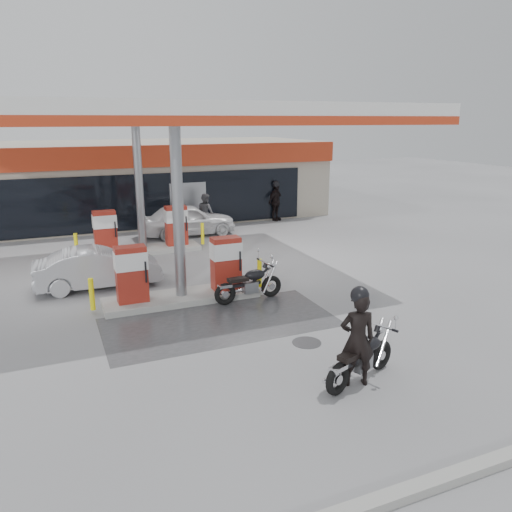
{
  "coord_description": "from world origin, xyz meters",
  "views": [
    {
      "loc": [
        -3.39,
        -11.59,
        5.16
      ],
      "look_at": [
        2.24,
        1.66,
        1.2
      ],
      "focal_mm": 35.0,
      "sensor_mm": 36.0,
      "label": 1
    }
  ],
  "objects_px": {
    "hatchback_silver": "(98,268)",
    "pump_island_far": "(142,235)",
    "pump_island_near": "(181,277)",
    "parked_motorcycle": "(250,284)",
    "biker_main": "(357,339)",
    "main_motorcycle": "(362,359)",
    "attendant": "(206,212)",
    "biker_walking": "(276,202)",
    "sedan_white": "(188,220)"
  },
  "relations": [
    {
      "from": "pump_island_far",
      "to": "hatchback_silver",
      "type": "xyz_separation_m",
      "value": [
        -2.09,
        -3.8,
        -0.07
      ]
    },
    {
      "from": "pump_island_near",
      "to": "pump_island_far",
      "type": "xyz_separation_m",
      "value": [
        0.0,
        6.0,
        0.0
      ]
    },
    {
      "from": "hatchback_silver",
      "to": "pump_island_far",
      "type": "bearing_deg",
      "value": -27.61
    },
    {
      "from": "attendant",
      "to": "hatchback_silver",
      "type": "distance_m",
      "value": 8.67
    },
    {
      "from": "pump_island_near",
      "to": "main_motorcycle",
      "type": "relative_size",
      "value": 2.49
    },
    {
      "from": "hatchback_silver",
      "to": "main_motorcycle",
      "type": "bearing_deg",
      "value": -151.4
    },
    {
      "from": "pump_island_near",
      "to": "pump_island_far",
      "type": "distance_m",
      "value": 6.0
    },
    {
      "from": "pump_island_far",
      "to": "parked_motorcycle",
      "type": "height_order",
      "value": "pump_island_far"
    },
    {
      "from": "hatchback_silver",
      "to": "attendant",
      "type": "bearing_deg",
      "value": -39.18
    },
    {
      "from": "pump_island_far",
      "to": "biker_walking",
      "type": "xyz_separation_m",
      "value": [
        7.67,
        3.8,
        0.27
      ]
    },
    {
      "from": "biker_main",
      "to": "parked_motorcycle",
      "type": "bearing_deg",
      "value": -72.49
    },
    {
      "from": "main_motorcycle",
      "to": "biker_main",
      "type": "xyz_separation_m",
      "value": [
        -0.18,
        -0.07,
        0.48
      ]
    },
    {
      "from": "pump_island_far",
      "to": "hatchback_silver",
      "type": "distance_m",
      "value": 4.34
    },
    {
      "from": "pump_island_far",
      "to": "parked_motorcycle",
      "type": "relative_size",
      "value": 2.36
    },
    {
      "from": "parked_motorcycle",
      "to": "attendant",
      "type": "xyz_separation_m",
      "value": [
        1.68,
        9.59,
        0.4
      ]
    },
    {
      "from": "pump_island_near",
      "to": "sedan_white",
      "type": "relative_size",
      "value": 1.2
    },
    {
      "from": "sedan_white",
      "to": "attendant",
      "type": "relative_size",
      "value": 2.39
    },
    {
      "from": "pump_island_far",
      "to": "pump_island_near",
      "type": "bearing_deg",
      "value": -90.0
    },
    {
      "from": "attendant",
      "to": "biker_walking",
      "type": "distance_m",
      "value": 4.26
    },
    {
      "from": "hatchback_silver",
      "to": "parked_motorcycle",
      "type": "bearing_deg",
      "value": -126.02
    },
    {
      "from": "pump_island_near",
      "to": "biker_main",
      "type": "relative_size",
      "value": 2.64
    },
    {
      "from": "biker_walking",
      "to": "sedan_white",
      "type": "bearing_deg",
      "value": 167.73
    },
    {
      "from": "attendant",
      "to": "hatchback_silver",
      "type": "bearing_deg",
      "value": 120.33
    },
    {
      "from": "attendant",
      "to": "hatchback_silver",
      "type": "xyz_separation_m",
      "value": [
        -5.62,
        -6.6,
        -0.26
      ]
    },
    {
      "from": "biker_main",
      "to": "sedan_white",
      "type": "relative_size",
      "value": 0.45
    },
    {
      "from": "parked_motorcycle",
      "to": "attendant",
      "type": "height_order",
      "value": "attendant"
    },
    {
      "from": "main_motorcycle",
      "to": "hatchback_silver",
      "type": "xyz_separation_m",
      "value": [
        -4.24,
        8.19,
        0.15
      ]
    },
    {
      "from": "biker_main",
      "to": "hatchback_silver",
      "type": "relative_size",
      "value": 0.5
    },
    {
      "from": "sedan_white",
      "to": "hatchback_silver",
      "type": "relative_size",
      "value": 1.11
    },
    {
      "from": "biker_main",
      "to": "parked_motorcycle",
      "type": "relative_size",
      "value": 0.9
    },
    {
      "from": "main_motorcycle",
      "to": "biker_walking",
      "type": "bearing_deg",
      "value": 50.29
    },
    {
      "from": "biker_main",
      "to": "sedan_white",
      "type": "bearing_deg",
      "value": -75.89
    },
    {
      "from": "pump_island_far",
      "to": "parked_motorcycle",
      "type": "xyz_separation_m",
      "value": [
        1.85,
        -6.79,
        -0.22
      ]
    },
    {
      "from": "pump_island_far",
      "to": "biker_main",
      "type": "relative_size",
      "value": 2.64
    },
    {
      "from": "hatchback_silver",
      "to": "pump_island_near",
      "type": "bearing_deg",
      "value": -135.24
    },
    {
      "from": "main_motorcycle",
      "to": "biker_walking",
      "type": "relative_size",
      "value": 1.05
    },
    {
      "from": "sedan_white",
      "to": "biker_main",
      "type": "bearing_deg",
      "value": 178.02
    },
    {
      "from": "pump_island_far",
      "to": "main_motorcycle",
      "type": "height_order",
      "value": "pump_island_far"
    },
    {
      "from": "parked_motorcycle",
      "to": "main_motorcycle",
      "type": "bearing_deg",
      "value": -90.85
    },
    {
      "from": "biker_main",
      "to": "sedan_white",
      "type": "distance_m",
      "value": 14.28
    },
    {
      "from": "attendant",
      "to": "biker_walking",
      "type": "bearing_deg",
      "value": -95.71
    },
    {
      "from": "main_motorcycle",
      "to": "hatchback_silver",
      "type": "bearing_deg",
      "value": 96.92
    },
    {
      "from": "biker_main",
      "to": "biker_walking",
      "type": "bearing_deg",
      "value": -93.58
    },
    {
      "from": "main_motorcycle",
      "to": "biker_main",
      "type": "relative_size",
      "value": 1.06
    },
    {
      "from": "pump_island_far",
      "to": "main_motorcycle",
      "type": "relative_size",
      "value": 2.49
    },
    {
      "from": "pump_island_near",
      "to": "attendant",
      "type": "xyz_separation_m",
      "value": [
        3.53,
        8.8,
        0.19
      ]
    },
    {
      "from": "pump_island_near",
      "to": "parked_motorcycle",
      "type": "distance_m",
      "value": 2.02
    },
    {
      "from": "parked_motorcycle",
      "to": "hatchback_silver",
      "type": "height_order",
      "value": "hatchback_silver"
    },
    {
      "from": "biker_main",
      "to": "pump_island_near",
      "type": "bearing_deg",
      "value": -55.84
    },
    {
      "from": "sedan_white",
      "to": "biker_walking",
      "type": "height_order",
      "value": "biker_walking"
    }
  ]
}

